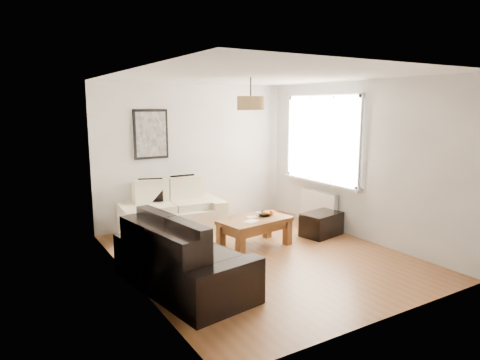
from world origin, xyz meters
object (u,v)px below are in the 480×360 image
loveseat_cream (172,208)px  coffee_table (255,233)px  ottoman (321,224)px  sofa_leather (183,255)px

loveseat_cream → coffee_table: size_ratio=1.56×
loveseat_cream → ottoman: bearing=-30.0°
coffee_table → loveseat_cream: bearing=120.1°
loveseat_cream → sofa_leather: loveseat_cream is taller
loveseat_cream → sofa_leather: size_ratio=0.91×
loveseat_cream → ottoman: loveseat_cream is taller
sofa_leather → coffee_table: sofa_leather is taller
loveseat_cream → sofa_leather: (-0.76, -2.22, -0.02)m
sofa_leather → ottoman: 2.98m
sofa_leather → ottoman: bearing=-84.4°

